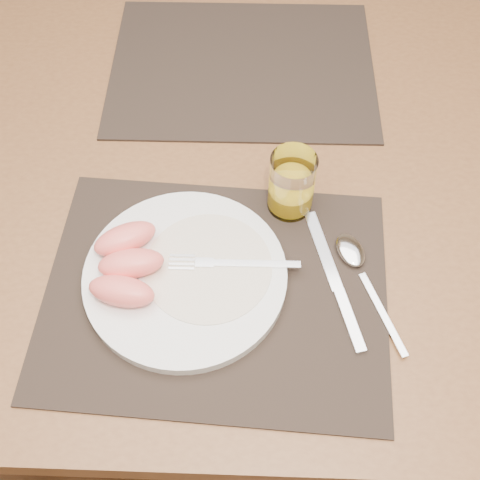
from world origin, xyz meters
The scene contains 11 objects.
ground centered at (0.00, 0.00, 0.00)m, with size 5.00×5.00×0.00m, color brown.
table centered at (0.00, 0.00, 0.67)m, with size 1.40×0.90×0.75m.
placemat_near centered at (-0.02, -0.22, 0.75)m, with size 0.45×0.35×0.00m, color #2D231C.
placemat_far centered at (0.00, 0.22, 0.75)m, with size 0.45×0.35×0.00m, color #2D231C.
plate centered at (-0.06, -0.20, 0.76)m, with size 0.27×0.27×0.02m, color white.
plate_dressing centered at (-0.03, -0.19, 0.77)m, with size 0.17×0.17×0.00m.
fork centered at (-0.01, -0.19, 0.77)m, with size 0.17×0.02×0.00m.
knife centered at (0.14, -0.22, 0.76)m, with size 0.07×0.22×0.01m.
spoon centered at (0.17, -0.17, 0.76)m, with size 0.09×0.19×0.01m.
juice_glass centered at (0.08, -0.07, 0.80)m, with size 0.06×0.06×0.10m.
grapefruit_wedges centered at (-0.14, -0.20, 0.79)m, with size 0.11×0.14×0.03m.
Camera 1 is at (0.02, -0.60, 1.45)m, focal length 45.00 mm.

